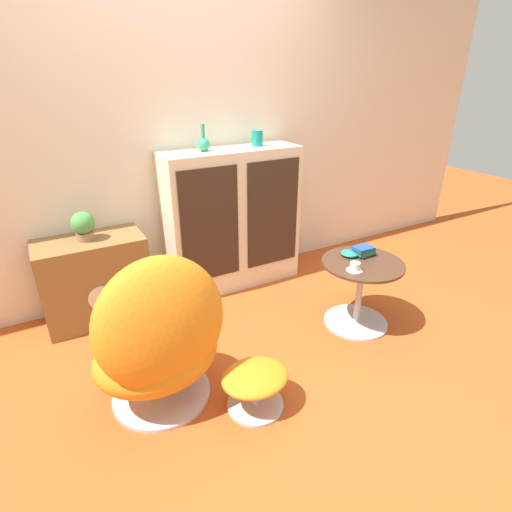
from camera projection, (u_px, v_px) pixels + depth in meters
ground_plane at (274, 374)px, 2.43m from camera, size 12.00×12.00×0.00m
wall_back at (179, 126)px, 2.98m from camera, size 6.40×0.06×2.60m
sideboard at (232, 219)px, 3.26m from camera, size 1.10×0.38×1.14m
tv_console at (95, 280)px, 2.87m from camera, size 0.72×0.40×0.62m
egg_chair at (160, 340)px, 2.05m from camera, size 0.74×0.69×0.92m
ottoman at (255, 382)px, 2.12m from camera, size 0.37×0.31×0.25m
coffee_table at (360, 289)px, 2.80m from camera, size 0.56×0.56×0.49m
vase_leftmost at (203, 143)px, 2.90m from camera, size 0.10×0.10×0.19m
vase_inner_left at (257, 138)px, 3.10m from camera, size 0.09×0.09×0.12m
potted_plant at (83, 225)px, 2.69m from camera, size 0.15×0.15×0.20m
teacup at (355, 267)px, 2.58m from camera, size 0.11×0.11×0.06m
book_stack at (364, 251)px, 2.79m from camera, size 0.15×0.11×0.07m
bowl at (350, 253)px, 2.79m from camera, size 0.13×0.13×0.04m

